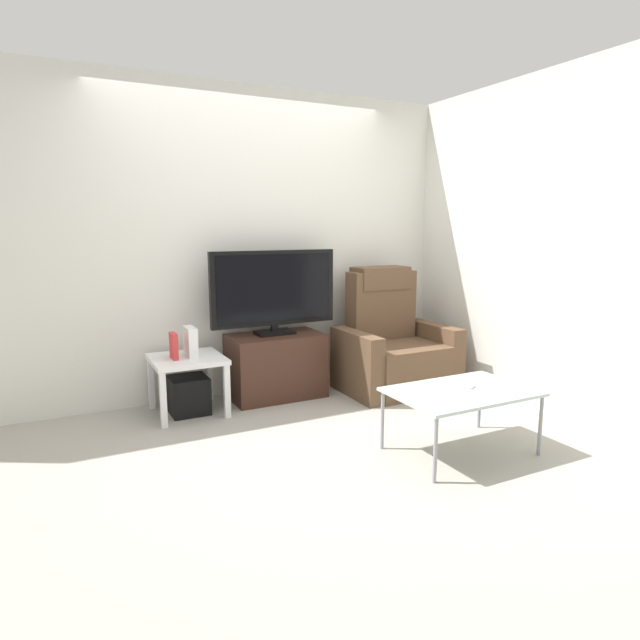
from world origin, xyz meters
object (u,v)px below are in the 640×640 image
at_px(tv_stand, 276,365).
at_px(side_table, 187,366).
at_px(television, 274,290).
at_px(subwoofer_box, 189,395).
at_px(coffee_table, 462,394).
at_px(game_console, 190,342).
at_px(recliner_armchair, 393,347).
at_px(cell_phone, 463,386).
at_px(book_upright, 174,346).

height_order(tv_stand, side_table, tv_stand).
xyz_separation_m(television, side_table, (-0.77, -0.09, -0.54)).
bearing_deg(subwoofer_box, television, 6.88).
bearing_deg(coffee_table, side_table, 131.89).
xyz_separation_m(subwoofer_box, game_console, (0.04, 0.01, 0.42)).
distance_m(tv_stand, subwoofer_box, 0.78).
xyz_separation_m(recliner_armchair, subwoofer_box, (-1.81, 0.16, -0.23)).
relative_size(side_table, game_console, 2.36).
bearing_deg(recliner_armchair, game_console, 169.75).
height_order(recliner_armchair, side_table, recliner_armchair).
distance_m(game_console, coffee_table, 2.06).
distance_m(recliner_armchair, side_table, 1.81).
height_order(tv_stand, cell_phone, tv_stand).
xyz_separation_m(television, game_console, (-0.74, -0.08, -0.35)).
bearing_deg(side_table, tv_stand, 5.50).
relative_size(recliner_armchair, coffee_table, 1.20).
bearing_deg(book_upright, recliner_armchair, -4.20).
height_order(tv_stand, book_upright, book_upright).
bearing_deg(game_console, book_upright, -167.47).
bearing_deg(cell_phone, coffee_table, -159.07).
bearing_deg(side_table, television, 6.88).
distance_m(book_upright, coffee_table, 2.13).
xyz_separation_m(tv_stand, cell_phone, (0.68, -1.55, 0.15)).
bearing_deg(coffee_table, book_upright, 134.25).
height_order(recliner_armchair, book_upright, recliner_armchair).
height_order(tv_stand, game_console, game_console).
xyz_separation_m(coffee_table, cell_phone, (0.06, 0.06, 0.03)).
xyz_separation_m(book_upright, game_console, (0.14, 0.03, 0.01)).
bearing_deg(television, game_console, -173.56).
distance_m(television, recliner_armchair, 1.20).
distance_m(book_upright, game_console, 0.14).
relative_size(recliner_armchair, book_upright, 5.43).
bearing_deg(coffee_table, cell_phone, 45.71).
relative_size(television, recliner_armchair, 1.01).
xyz_separation_m(tv_stand, coffee_table, (0.61, -1.62, 0.12)).
xyz_separation_m(subwoofer_box, cell_phone, (1.45, -1.48, 0.28)).
relative_size(television, subwoofer_box, 3.79).
relative_size(subwoofer_box, cell_phone, 1.93).
distance_m(recliner_armchair, subwoofer_box, 1.83).
relative_size(subwoofer_box, book_upright, 1.45).
height_order(tv_stand, television, television).
distance_m(tv_stand, recliner_armchair, 1.07).
height_order(television, recliner_armchair, television).
bearing_deg(cell_phone, subwoofer_box, 109.57).
bearing_deg(book_upright, game_console, 12.53).
relative_size(side_table, book_upright, 2.71).
relative_size(recliner_armchair, side_table, 2.00).
distance_m(side_table, coffee_table, 2.07).
distance_m(game_console, cell_phone, 2.06).
distance_m(television, coffee_table, 1.83).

